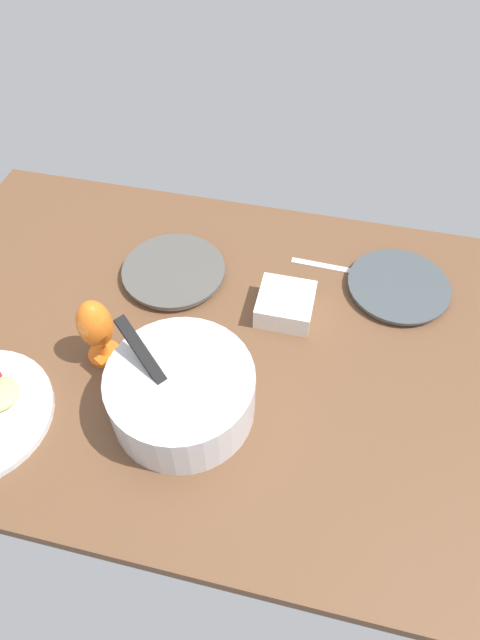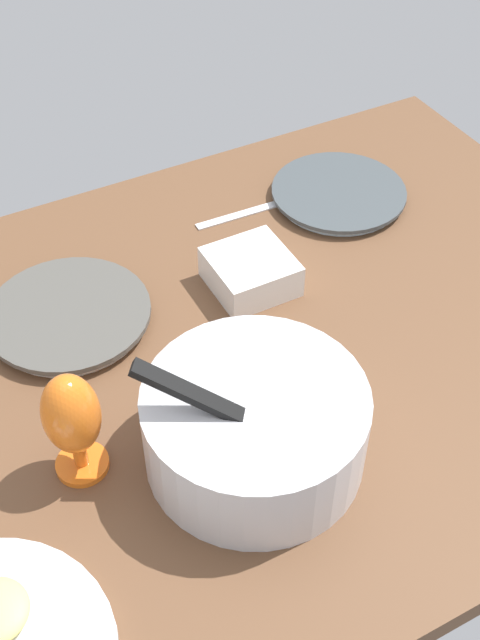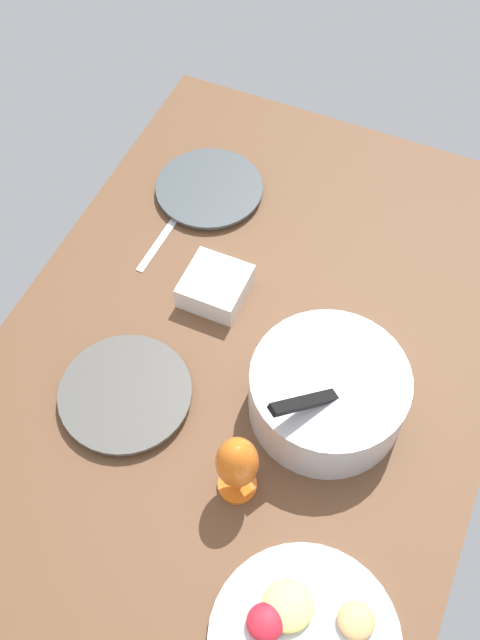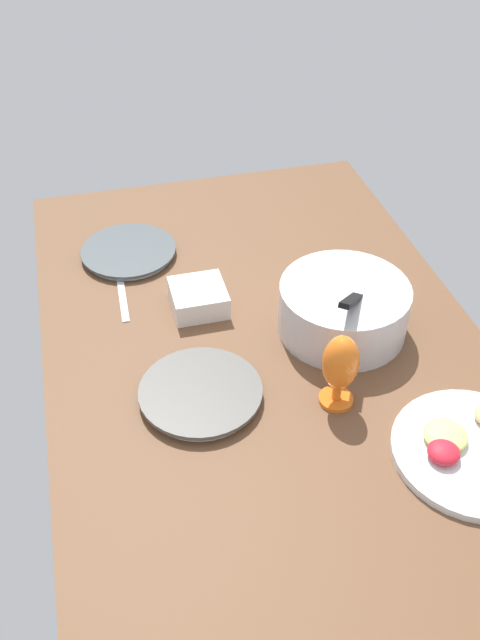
% 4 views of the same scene
% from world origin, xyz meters
% --- Properties ---
extents(ground_plane, '(1.60, 1.04, 0.04)m').
position_xyz_m(ground_plane, '(0.00, 0.00, -0.02)').
color(ground_plane, brown).
extents(dinner_plate_left, '(0.26, 0.26, 0.02)m').
position_xyz_m(dinner_plate_left, '(-0.43, -0.27, 0.01)').
color(dinner_plate_left, silver).
rests_on(dinner_plate_left, ground_plane).
extents(dinner_plate_right, '(0.27, 0.27, 0.03)m').
position_xyz_m(dinner_plate_right, '(0.15, -0.19, 0.01)').
color(dinner_plate_right, silver).
rests_on(dinner_plate_right, ground_plane).
extents(mixing_bowl, '(0.31, 0.31, 0.20)m').
position_xyz_m(mixing_bowl, '(0.01, 0.19, 0.07)').
color(mixing_bowl, silver).
rests_on(mixing_bowl, ground_plane).
extents(hurricane_glass_orange, '(0.08, 0.08, 0.18)m').
position_xyz_m(hurricane_glass_orange, '(0.23, 0.10, 0.11)').
color(hurricane_glass_orange, orange).
rests_on(hurricane_glass_orange, ground_plane).
extents(square_bowl_white, '(0.13, 0.13, 0.06)m').
position_xyz_m(square_bowl_white, '(-0.16, -0.13, 0.03)').
color(square_bowl_white, white).
rests_on(square_bowl_white, ground_plane).
extents(fork_by_left_plate, '(0.18, 0.02, 0.01)m').
position_xyz_m(fork_by_left_plate, '(-0.23, -0.31, 0.00)').
color(fork_by_left_plate, silver).
rests_on(fork_by_left_plate, ground_plane).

